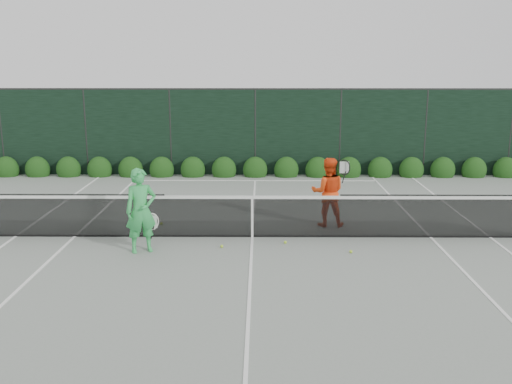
{
  "coord_description": "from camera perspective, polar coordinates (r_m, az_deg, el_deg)",
  "views": [
    {
      "loc": [
        0.19,
        -12.59,
        3.95
      ],
      "look_at": [
        0.08,
        0.3,
        1.0
      ],
      "focal_mm": 40.0,
      "sensor_mm": 36.0,
      "label": 1
    }
  ],
  "objects": [
    {
      "name": "ground",
      "position": [
        13.2,
        -0.38,
        -4.53
      ],
      "size": [
        80.0,
        80.0,
        0.0
      ],
      "primitive_type": "plane",
      "color": "gray",
      "rests_on": "ground"
    },
    {
      "name": "tennis_balls",
      "position": [
        12.86,
        -0.48,
        -4.85
      ],
      "size": [
        4.44,
        2.17,
        0.07
      ],
      "color": "#B1DC30",
      "rests_on": "ground"
    },
    {
      "name": "court_lines",
      "position": [
        13.2,
        -0.38,
        -4.5
      ],
      "size": [
        11.03,
        23.83,
        0.01
      ],
      "color": "white",
      "rests_on": "ground"
    },
    {
      "name": "windscreen_fence",
      "position": [
        10.18,
        -0.61,
        -0.95
      ],
      "size": [
        32.0,
        21.07,
        3.06
      ],
      "color": "black",
      "rests_on": "ground"
    },
    {
      "name": "hedge_row",
      "position": [
        20.09,
        -0.09,
        2.23
      ],
      "size": [
        31.66,
        0.65,
        0.94
      ],
      "color": "#15360E",
      "rests_on": "ground"
    },
    {
      "name": "player_woman",
      "position": [
        12.22,
        -11.42,
        -1.84
      ],
      "size": [
        0.77,
        0.65,
        1.8
      ],
      "rotation": [
        0.0,
        0.0,
        0.4
      ],
      "color": "green",
      "rests_on": "ground"
    },
    {
      "name": "tennis_net",
      "position": [
        13.05,
        -0.49,
        -2.3
      ],
      "size": [
        12.9,
        0.1,
        1.07
      ],
      "color": "black",
      "rests_on": "ground"
    },
    {
      "name": "player_man",
      "position": [
        14.01,
        7.21,
        0.0
      ],
      "size": [
        0.92,
        0.69,
        1.7
      ],
      "rotation": [
        0.0,
        0.0,
        3.08
      ],
      "color": "#FF4A15",
      "rests_on": "ground"
    }
  ]
}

